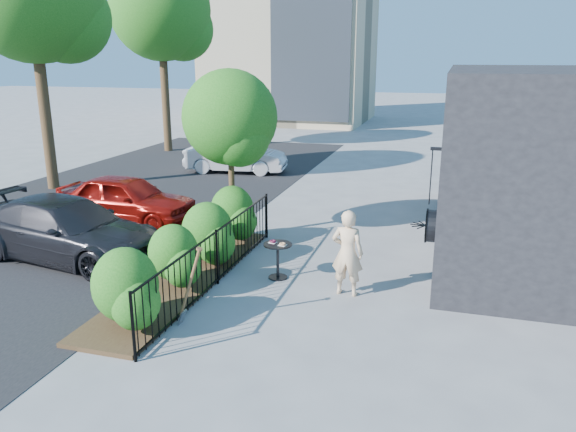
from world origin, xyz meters
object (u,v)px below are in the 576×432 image
(woman, at_px, (347,253))
(car_darkgrey, at_px, (67,230))
(street_tree_far, at_px, (161,16))
(car_silver, at_px, (236,156))
(car_red, at_px, (127,199))
(patio_tree, at_px, (232,124))
(shovel, at_px, (188,290))
(cafe_table, at_px, (278,254))

(woman, relative_size, car_darkgrey, 0.35)
(street_tree_far, xyz_separation_m, car_darkgrey, (4.77, -13.56, -5.26))
(car_silver, height_order, car_darkgrey, car_darkgrey)
(woman, distance_m, car_red, 7.08)
(patio_tree, distance_m, street_tree_far, 13.95)
(woman, bearing_deg, patio_tree, -34.83)
(car_silver, bearing_deg, shovel, -169.18)
(cafe_table, height_order, shovel, shovel)
(street_tree_far, relative_size, car_red, 2.22)
(cafe_table, xyz_separation_m, car_silver, (-4.66, 9.59, 0.13))
(car_silver, relative_size, car_darkgrey, 0.83)
(patio_tree, bearing_deg, cafe_table, -50.54)
(patio_tree, height_order, cafe_table, patio_tree)
(woman, height_order, car_red, woman)
(shovel, height_order, car_red, shovel)
(car_silver, xyz_separation_m, car_darkgrey, (-0.03, -9.81, 0.04))
(patio_tree, bearing_deg, street_tree_far, 124.51)
(shovel, xyz_separation_m, car_silver, (-3.88, 11.92, 0.01))
(cafe_table, bearing_deg, street_tree_far, 125.35)
(patio_tree, distance_m, car_darkgrey, 4.31)
(patio_tree, relative_size, car_darkgrey, 0.86)
(patio_tree, height_order, shovel, patio_tree)
(car_red, height_order, car_silver, car_red)
(woman, bearing_deg, car_darkgrey, 1.80)
(car_silver, bearing_deg, car_red, 170.25)
(patio_tree, distance_m, cafe_table, 3.58)
(woman, height_order, car_silver, woman)
(car_red, xyz_separation_m, car_silver, (0.31, 7.01, -0.02))
(shovel, height_order, car_silver, shovel)
(cafe_table, height_order, car_silver, car_silver)
(cafe_table, xyz_separation_m, car_darkgrey, (-4.69, -0.22, 0.17))
(cafe_table, bearing_deg, woman, -14.86)
(patio_tree, height_order, car_silver, patio_tree)
(car_silver, bearing_deg, car_darkgrey, 172.63)
(cafe_table, distance_m, car_silver, 10.66)
(car_red, bearing_deg, woman, -112.79)
(shovel, relative_size, car_darkgrey, 0.31)
(street_tree_far, xyz_separation_m, cafe_table, (9.46, -13.34, -5.42))
(street_tree_far, distance_m, car_silver, 8.07)
(cafe_table, xyz_separation_m, woman, (1.45, -0.39, 0.31))
(woman, bearing_deg, car_silver, -55.16)
(patio_tree, bearing_deg, shovel, -77.65)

